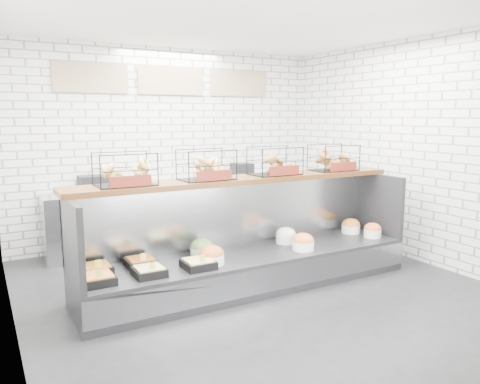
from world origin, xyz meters
TOP-DOWN VIEW (x-y plane):
  - ground at (0.00, 0.00)m, footprint 5.50×5.50m
  - room_shell at (0.00, 0.60)m, footprint 5.02×5.51m
  - display_case at (-0.01, 0.34)m, footprint 4.00×0.90m
  - bagel_shelf at (-0.00, 0.52)m, footprint 4.10×0.50m
  - prep_counter at (-0.01, 2.43)m, footprint 4.00×0.60m

SIDE VIEW (x-z plane):
  - ground at x=0.00m, z-range 0.00..0.00m
  - display_case at x=-0.01m, z-range -0.27..0.93m
  - prep_counter at x=-0.01m, z-range -0.13..1.07m
  - bagel_shelf at x=0.00m, z-range 1.17..1.57m
  - room_shell at x=0.00m, z-range 0.55..3.56m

